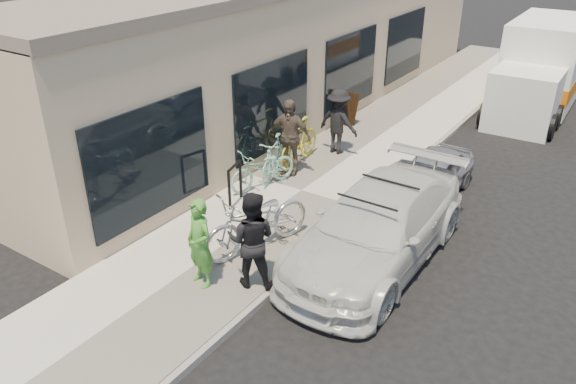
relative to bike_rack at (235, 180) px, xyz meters
The scene contains 17 objects.
ground 3.40m from the bike_rack, 30.48° to the right, with size 120.00×120.00×0.00m, color black.
sidewalk 1.69m from the bike_rack, 56.68° to the left, with size 3.00×34.00×0.15m, color beige.
curb 2.82m from the bike_rack, 28.57° to the left, with size 0.12×34.00×0.13m, color gray.
storefront 6.89m from the bike_rack, 110.66° to the left, with size 3.60×20.00×4.22m.
bike_rack is the anchor object (origin of this frame).
sandwich_board 5.67m from the bike_rack, 94.01° to the left, with size 0.66×0.66×0.90m.
sedan_white 3.40m from the bike_rack, ahead, with size 2.00×4.91×1.46m.
sedan_silver 4.41m from the bike_rack, 42.00° to the left, with size 1.22×3.02×1.03m, color #949499.
moving_truck 11.50m from the bike_rack, 70.53° to the left, with size 2.23×5.67×2.76m.
tandem_bike 1.93m from the bike_rack, 38.70° to the right, with size 0.80×2.28×1.20m, color silver.
woman_rider 2.94m from the bike_rack, 62.59° to the right, with size 0.58×0.38×1.59m, color #459230.
man_standing 2.97m from the bike_rack, 45.80° to the right, with size 0.84×0.65×1.72m, color black.
cruiser_bike_a 1.57m from the bike_rack, 92.36° to the left, with size 0.47×1.65×0.99m, color #83C3AE.
cruiser_bike_b 0.99m from the bike_rack, 88.26° to the left, with size 0.61×1.75×0.92m, color #83C3AE.
cruiser_bike_c 2.56m from the bike_rack, 90.31° to the left, with size 0.53×1.87×1.13m, color gold.
bystander_a 3.74m from the bike_rack, 83.15° to the left, with size 1.09×0.63×1.69m, color black.
bystander_b 1.99m from the bike_rack, 87.32° to the left, with size 1.08×0.45×1.84m, color brown.
Camera 1 is at (4.07, -6.64, 5.92)m, focal length 35.00 mm.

